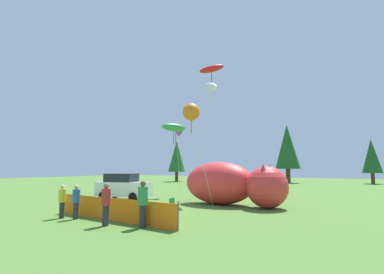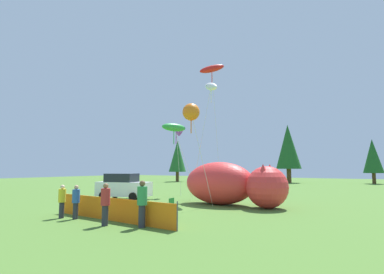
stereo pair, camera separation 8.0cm
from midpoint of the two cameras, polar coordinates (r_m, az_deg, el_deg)
ground_plane at (r=18.68m, az=-9.02°, el=-13.29°), size 120.00×120.00×0.00m
parked_car at (r=24.07m, az=-12.86°, el=-9.19°), size 4.42×2.57×1.98m
folding_chair at (r=15.32m, az=-4.25°, el=-12.94°), size 0.58×0.58×0.94m
inflatable_cat at (r=19.93m, az=7.49°, el=-9.09°), size 7.24×3.18×2.82m
safety_fence at (r=14.75m, az=-14.91°, el=-13.17°), size 7.85×0.57×1.14m
spectator_in_grey_shirt at (r=13.51m, az=-16.01°, el=-11.88°), size 0.39×0.39×1.79m
spectator_in_red_shirt at (r=15.67m, az=-21.11°, el=-11.21°), size 0.35×0.35×1.61m
spectator_in_green_shirt at (r=16.22m, az=-23.39°, el=-10.93°), size 0.35×0.35×1.61m
spectator_in_blue_shirt at (r=12.81m, az=-9.30°, el=-12.06°), size 0.42×0.42×1.91m
kite_green_fish at (r=22.87m, az=-3.36°, el=1.79°), size 1.49×3.43×5.84m
kite_white_ghost at (r=23.68m, az=3.73°, el=9.51°), size 2.69×2.44×9.47m
kite_orange_flower at (r=18.11m, az=-0.04°, el=4.74°), size 1.05×2.51×6.31m
kite_purple_delta at (r=26.55m, az=-2.95°, el=1.42°), size 1.38×1.13×6.41m
kite_red_lizard at (r=27.49m, az=3.90°, el=12.75°), size 2.19×2.02×11.87m
horizon_tree_west at (r=50.97m, az=17.87°, el=-1.80°), size 3.94×3.94×9.40m
horizon_tree_mid at (r=53.10m, az=31.21°, el=-3.14°), size 2.84×2.84×6.77m
horizon_tree_northeast at (r=52.57m, az=-2.75°, el=-3.68°), size 3.00×3.00×7.17m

